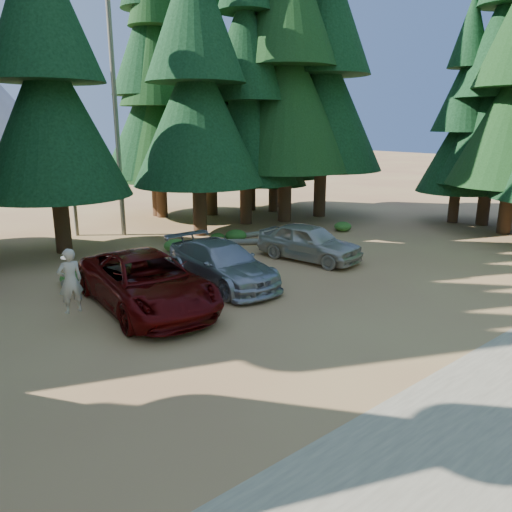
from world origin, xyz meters
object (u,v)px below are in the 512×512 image
object	(u,v)px
frisbee_player	(70,281)
log_left	(110,270)
red_pickup	(147,282)
log_mid	(255,242)
silver_minivan_right	(309,242)
log_right	(257,234)
silver_minivan_center	(221,264)

from	to	relation	value
frisbee_player	log_left	world-z (taller)	frisbee_player
red_pickup	log_left	bearing A→B (deg)	87.49
frisbee_player	log_mid	xyz separation A→B (m)	(10.73, 4.54, -1.30)
silver_minivan_right	log_mid	bearing A→B (deg)	80.00
red_pickup	log_left	distance (m)	4.45
red_pickup	frisbee_player	bearing A→B (deg)	-172.34
red_pickup	log_left	size ratio (longest dim) A/B	1.50
red_pickup	log_mid	distance (m)	9.41
silver_minivan_right	log_left	world-z (taller)	silver_minivan_right
frisbee_player	log_right	xyz separation A→B (m)	(12.02, 5.91, -1.31)
log_mid	log_right	size ratio (longest dim) A/B	0.85
frisbee_player	log_mid	world-z (taller)	frisbee_player
silver_minivan_center	frisbee_player	world-z (taller)	frisbee_player
log_mid	log_left	bearing A→B (deg)	-142.77
red_pickup	silver_minivan_right	size ratio (longest dim) A/B	1.35
red_pickup	log_mid	xyz separation A→B (m)	(8.26, 4.45, -0.74)
red_pickup	silver_minivan_right	bearing A→B (deg)	10.64
silver_minivan_center	silver_minivan_right	distance (m)	4.99
silver_minivan_right	log_right	world-z (taller)	silver_minivan_right
silver_minivan_center	log_mid	bearing A→B (deg)	41.33
frisbee_player	silver_minivan_center	bearing A→B (deg)	-171.87
silver_minivan_center	frisbee_player	size ratio (longest dim) A/B	2.83
log_right	log_mid	bearing A→B (deg)	-125.99
log_left	log_right	bearing A→B (deg)	-6.40
red_pickup	silver_minivan_center	bearing A→B (deg)	13.09
silver_minivan_right	log_left	bearing A→B (deg)	144.24
frisbee_player	log_left	xyz separation A→B (m)	(3.09, 4.44, -1.30)
log_left	log_right	world-z (taller)	log_left
log_left	silver_minivan_right	bearing A→B (deg)	-40.96
log_right	log_left	bearing A→B (deg)	-163.53
frisbee_player	log_right	distance (m)	13.46
red_pickup	log_left	world-z (taller)	red_pickup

